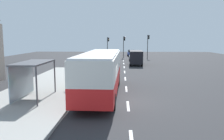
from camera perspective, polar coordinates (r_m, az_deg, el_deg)
name	(u,v)px	position (r m, az deg, el deg)	size (l,w,h in m)	color
ground_plane	(123,72)	(29.46, 2.65, -0.54)	(56.00, 92.00, 0.04)	#2D2D30
sidewalk_platform	(41,93)	(18.70, -17.21, -5.38)	(6.20, 30.00, 0.18)	#999993
lane_stripe_seg_1	(128,106)	(14.78, 3.99, -8.87)	(0.16, 2.20, 0.01)	silver
lane_stripe_seg_2	(126,89)	(19.62, 3.56, -4.69)	(0.16, 2.20, 0.01)	silver
lane_stripe_seg_3	(125,79)	(24.53, 3.31, -2.17)	(0.16, 2.20, 0.01)	silver
lane_stripe_seg_4	(125,72)	(29.46, 3.14, -0.49)	(0.16, 2.20, 0.01)	silver
lane_stripe_seg_5	(124,67)	(34.42, 3.01, 0.70)	(0.16, 2.20, 0.01)	silver
lane_stripe_seg_6	(124,64)	(39.38, 2.92, 1.59)	(0.16, 2.20, 0.01)	silver
lane_stripe_seg_7	(123,61)	(44.36, 2.85, 2.29)	(0.16, 2.20, 0.01)	silver
bus	(101,71)	(17.27, -2.75, -0.20)	(2.77, 11.07, 3.21)	red
white_van	(136,57)	(37.46, 5.96, 3.30)	(2.18, 5.27, 2.30)	black
sedan_near	(134,56)	(45.64, 5.42, 3.41)	(1.89, 4.42, 1.52)	#B7B7BC
sedan_far	(131,53)	(56.34, 4.83, 4.24)	(1.98, 4.46, 1.52)	navy
recycling_bin_red	(71,84)	(18.62, -10.17, -3.43)	(0.52, 0.52, 0.95)	red
recycling_bin_green	(73,82)	(19.30, -9.73, -3.03)	(0.52, 0.52, 0.95)	green
recycling_bin_yellow	(74,81)	(19.97, -9.31, -2.66)	(0.52, 0.52, 0.95)	yellow
traffic_light_near_side	(148,43)	(49.76, 8.92, 6.66)	(0.49, 0.28, 5.04)	#2D2D2D
traffic_light_far_side	(108,44)	(50.32, -1.03, 6.41)	(0.49, 0.28, 4.55)	#2D2D2D
traffic_light_median	(124,44)	(51.03, 2.97, 6.55)	(0.49, 0.28, 4.72)	#2D2D2D
bus_shelter	(29,70)	(16.57, -19.75, -0.10)	(1.80, 4.00, 2.50)	#4C4C51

